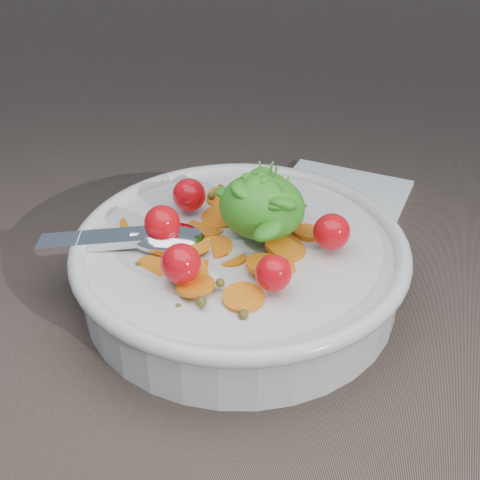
% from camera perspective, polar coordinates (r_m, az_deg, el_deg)
% --- Properties ---
extents(ground, '(6.00, 6.00, 0.00)m').
position_cam_1_polar(ground, '(0.58, 0.17, -6.13)').
color(ground, brown).
rests_on(ground, ground).
extents(bowl, '(0.34, 0.31, 0.13)m').
position_cam_1_polar(bowl, '(0.57, -0.02, -2.00)').
color(bowl, silver).
rests_on(bowl, ground).
extents(napkin, '(0.17, 0.15, 0.01)m').
position_cam_1_polar(napkin, '(0.76, 9.54, 4.29)').
color(napkin, white).
rests_on(napkin, ground).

